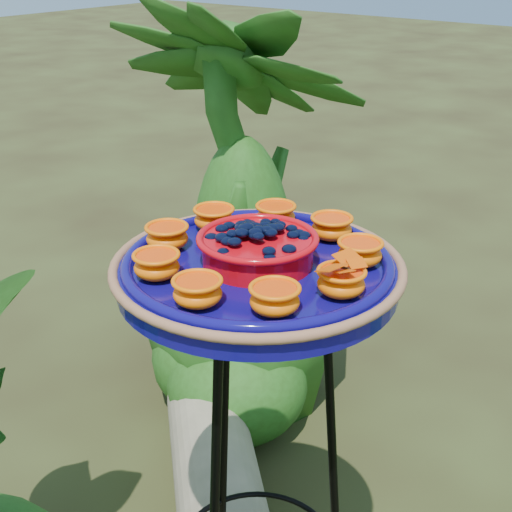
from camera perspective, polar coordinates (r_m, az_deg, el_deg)
name	(u,v)px	position (r m, az deg, el deg)	size (l,w,h in m)	color
tripod_stand	(257,458)	(1.21, 0.11, -15.83)	(0.38, 0.38, 0.80)	black
feeder_dish	(258,265)	(1.02, 0.13, -0.69)	(0.53, 0.53, 0.09)	#0D0860
driftwood_log	(216,473)	(1.76, -3.21, -16.95)	(0.20, 0.20, 0.60)	gray
shrub_back_right	(242,215)	(1.92, -1.11, 3.31)	(0.64, 0.64, 1.14)	#214A13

